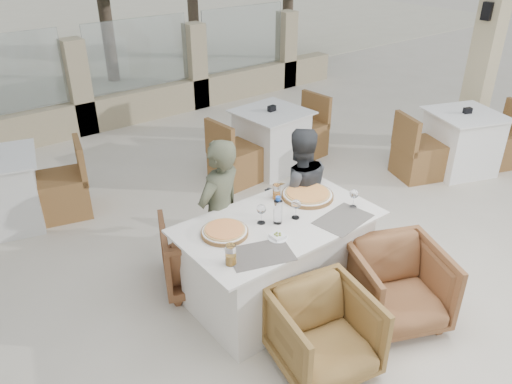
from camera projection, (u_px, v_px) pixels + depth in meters
ground at (295, 297)px, 4.30m from camera, size 80.00×80.00×0.00m
perimeter_wall_far at (78, 81)px, 7.25m from camera, size 10.00×0.34×1.60m
lantern_pillar at (480, 76)px, 6.76m from camera, size 0.34×0.34×2.00m
dining_table at (278, 260)px, 4.11m from camera, size 1.60×0.90×0.77m
placemat_near_left at (261, 254)px, 3.53m from camera, size 0.52×0.43×0.00m
placemat_near_right at (343, 219)px, 3.95m from camera, size 0.49×0.36×0.00m
pizza_left at (225, 231)px, 3.75m from camera, size 0.43×0.43×0.05m
pizza_right at (308, 194)px, 4.26m from camera, size 0.54×0.54×0.06m
water_bottle at (278, 210)px, 3.85m from camera, size 0.09×0.09×0.23m
wine_glass_centre at (261, 213)px, 3.86m from camera, size 0.09×0.09×0.18m
wine_glass_near at (296, 208)px, 3.93m from camera, size 0.08×0.08×0.18m
wine_glass_corner at (354, 197)px, 4.07m from camera, size 0.09×0.09×0.18m
beer_glass_left at (231, 255)px, 3.40m from camera, size 0.08×0.08×0.15m
beer_glass_right at (276, 192)px, 4.21m from camera, size 0.07×0.07×0.13m
olive_dish at (278, 236)px, 3.70m from camera, size 0.14×0.14×0.04m
armchair_far_left at (201, 252)px, 4.35m from camera, size 0.89×0.90×0.62m
armchair_far_right at (291, 223)px, 4.84m from camera, size 0.75×0.76×0.54m
armchair_near_left at (324, 333)px, 3.50m from camera, size 0.78×0.80×0.61m
armchair_near_right at (397, 285)px, 3.93m from camera, size 0.92×0.93×0.65m
diner_left at (220, 215)px, 4.19m from camera, size 0.57×0.46×1.36m
diner_right at (298, 194)px, 4.58m from camera, size 0.77×0.70×1.28m
bg_table_a at (0, 193)px, 5.14m from camera, size 1.79×1.19×0.77m
bg_table_b at (271, 140)px, 6.38m from camera, size 1.70×0.94×0.77m
bg_table_c at (461, 142)px, 6.31m from camera, size 1.82×1.33×0.77m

